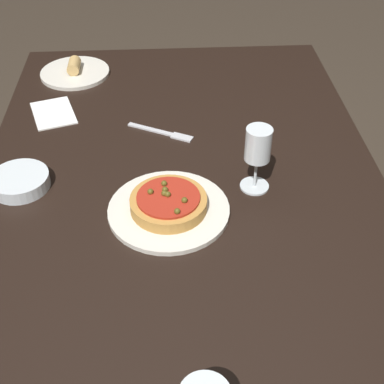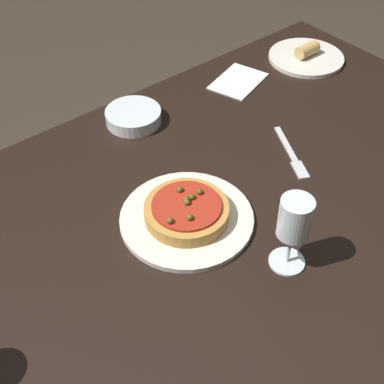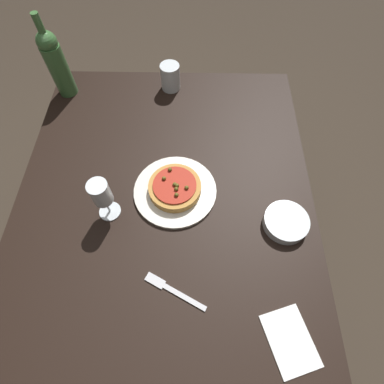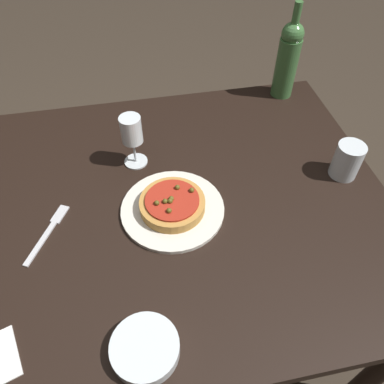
# 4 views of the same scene
# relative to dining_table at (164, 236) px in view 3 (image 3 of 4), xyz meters

# --- Properties ---
(ground_plane) EXTENTS (14.00, 14.00, 0.00)m
(ground_plane) POSITION_rel_dining_table_xyz_m (0.00, 0.00, -0.67)
(ground_plane) COLOR #382D23
(dining_table) EXTENTS (1.48, 1.00, 0.75)m
(dining_table) POSITION_rel_dining_table_xyz_m (0.00, 0.00, 0.00)
(dining_table) COLOR black
(dining_table) RESTS_ON ground_plane
(dinner_plate) EXTENTS (0.28, 0.28, 0.01)m
(dinner_plate) POSITION_rel_dining_table_xyz_m (0.13, -0.04, 0.09)
(dinner_plate) COLOR silver
(dinner_plate) RESTS_ON dining_table
(pizza) EXTENTS (0.18, 0.18, 0.05)m
(pizza) POSITION_rel_dining_table_xyz_m (0.13, -0.04, 0.11)
(pizza) COLOR #BC843D
(pizza) RESTS_ON dinner_plate
(wine_glass) EXTENTS (0.07, 0.07, 0.17)m
(wine_glass) POSITION_rel_dining_table_xyz_m (0.05, 0.17, 0.20)
(wine_glass) COLOR silver
(wine_glass) RESTS_ON dining_table
(wine_bottle) EXTENTS (0.08, 0.08, 0.33)m
(wine_bottle) POSITION_rel_dining_table_xyz_m (0.61, 0.44, 0.22)
(wine_bottle) COLOR #3D6B38
(wine_bottle) RESTS_ON dining_table
(water_cup) EXTENTS (0.08, 0.08, 0.11)m
(water_cup) POSITION_rel_dining_table_xyz_m (0.64, 0.01, 0.13)
(water_cup) COLOR silver
(water_cup) RESTS_ON dining_table
(side_bowl) EXTENTS (0.14, 0.14, 0.03)m
(side_bowl) POSITION_rel_dining_table_xyz_m (0.02, -0.39, 0.10)
(side_bowl) COLOR silver
(side_bowl) RESTS_ON dining_table
(fork) EXTENTS (0.11, 0.18, 0.00)m
(fork) POSITION_rel_dining_table_xyz_m (-0.20, -0.04, 0.08)
(fork) COLOR silver
(fork) RESTS_ON dining_table
(paper_napkin) EXTENTS (0.19, 0.16, 0.00)m
(paper_napkin) POSITION_rel_dining_table_xyz_m (-0.32, -0.36, 0.08)
(paper_napkin) COLOR white
(paper_napkin) RESTS_ON dining_table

